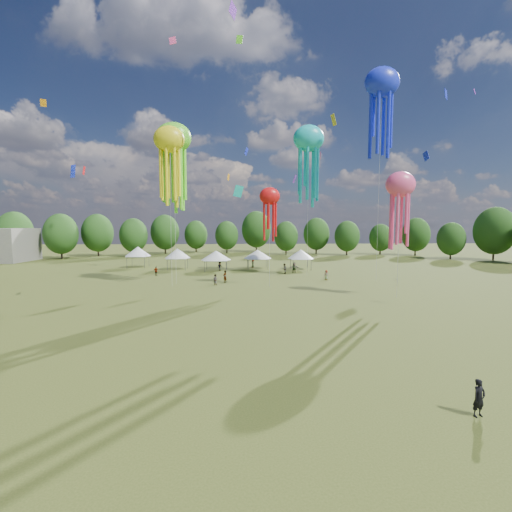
{
  "coord_description": "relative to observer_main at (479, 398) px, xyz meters",
  "views": [
    {
      "loc": [
        -1.42,
        -15.07,
        8.62
      ],
      "look_at": [
        0.21,
        15.0,
        6.0
      ],
      "focal_mm": 24.48,
      "sensor_mm": 36.0,
      "label": 1
    }
  ],
  "objects": [
    {
      "name": "festival_tents",
      "position": [
        -14.98,
        54.58,
        2.24
      ],
      "size": [
        38.08,
        11.81,
        4.33
      ],
      "color": "#47474C",
      "rests_on": "ground"
    },
    {
      "name": "observer_main",
      "position": [
        0.0,
        0.0,
        0.0
      ],
      "size": [
        0.71,
        0.56,
        1.71
      ],
      "primitive_type": "imported",
      "rotation": [
        0.0,
        0.0,
        0.27
      ],
      "color": "black",
      "rests_on": "ground"
    },
    {
      "name": "ground",
      "position": [
        -9.47,
        0.51,
        -0.86
      ],
      "size": [
        300.0,
        300.0,
        0.0
      ],
      "primitive_type": "plane",
      "color": "#384416",
      "rests_on": "ground"
    },
    {
      "name": "spectators_far",
      "position": [
        -6.98,
        48.15,
        0.02
      ],
      "size": [
        29.19,
        20.17,
        1.87
      ],
      "color": "gray",
      "rests_on": "ground"
    },
    {
      "name": "treeline",
      "position": [
        -13.34,
        63.03,
        5.69
      ],
      "size": [
        201.57,
        95.24,
        13.43
      ],
      "color": "#38281C",
      "rests_on": "ground"
    },
    {
      "name": "show_kites",
      "position": [
        -3.89,
        38.26,
        19.64
      ],
      "size": [
        35.97,
        22.28,
        32.24
      ],
      "color": "yellow",
      "rests_on": "ground"
    },
    {
      "name": "small_kites",
      "position": [
        -9.09,
        44.48,
        28.73
      ],
      "size": [
        74.58,
        59.11,
        42.72
      ],
      "color": "yellow",
      "rests_on": "ground"
    },
    {
      "name": "spectator_near",
      "position": [
        -14.09,
        35.99,
        -0.07
      ],
      "size": [
        0.96,
        0.93,
        1.56
      ],
      "primitive_type": "imported",
      "rotation": [
        0.0,
        0.0,
        2.49
      ],
      "color": "gray",
      "rests_on": "ground"
    }
  ]
}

